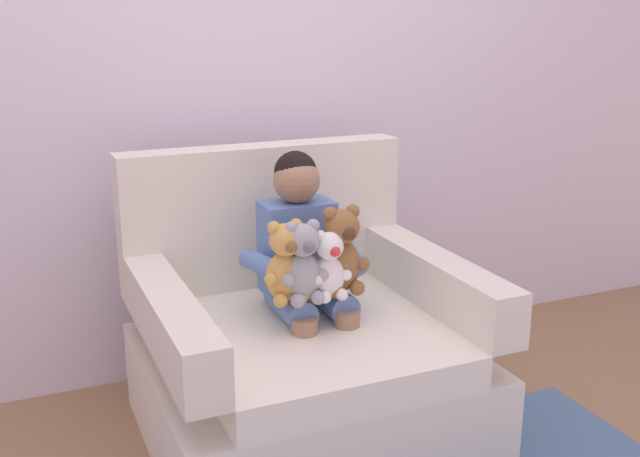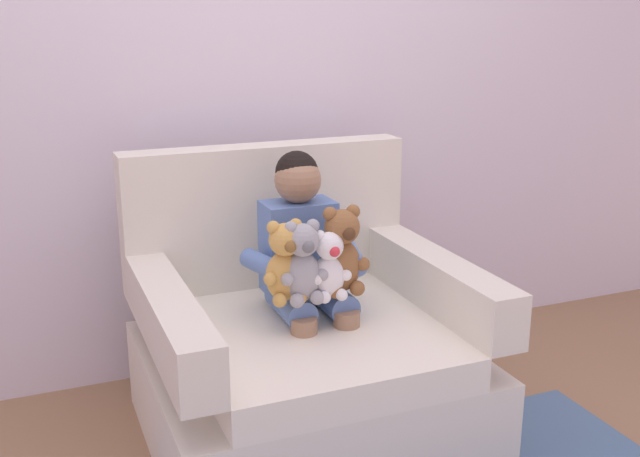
{
  "view_description": "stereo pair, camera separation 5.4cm",
  "coord_description": "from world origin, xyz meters",
  "px_view_note": "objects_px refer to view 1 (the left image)",
  "views": [
    {
      "loc": [
        -0.96,
        -2.31,
        1.52
      ],
      "look_at": [
        0.03,
        -0.05,
        0.81
      ],
      "focal_mm": 42.46,
      "sensor_mm": 36.0,
      "label": 1
    },
    {
      "loc": [
        -0.91,
        -2.33,
        1.52
      ],
      "look_at": [
        0.03,
        -0.05,
        0.81
      ],
      "focal_mm": 42.46,
      "sensor_mm": 36.0,
      "label": 2
    }
  ],
  "objects_px": {
    "armchair": "(302,353)",
    "plush_brown": "(341,253)",
    "seated_child": "(304,255)",
    "plush_honey": "(286,264)",
    "plush_white": "(329,266)",
    "plush_grey": "(303,264)"
  },
  "relations": [
    {
      "from": "plush_honey",
      "to": "plush_grey",
      "type": "xyz_separation_m",
      "value": [
        0.05,
        -0.03,
        -0.0
      ]
    },
    {
      "from": "plush_white",
      "to": "plush_brown",
      "type": "bearing_deg",
      "value": 16.72
    },
    {
      "from": "plush_grey",
      "to": "plush_white",
      "type": "bearing_deg",
      "value": -15.05
    },
    {
      "from": "armchair",
      "to": "plush_brown",
      "type": "height_order",
      "value": "armchair"
    },
    {
      "from": "seated_child",
      "to": "plush_brown",
      "type": "distance_m",
      "value": 0.17
    },
    {
      "from": "plush_brown",
      "to": "plush_honey",
      "type": "height_order",
      "value": "plush_brown"
    },
    {
      "from": "armchair",
      "to": "plush_brown",
      "type": "xyz_separation_m",
      "value": [
        0.11,
        -0.1,
        0.4
      ]
    },
    {
      "from": "armchair",
      "to": "plush_grey",
      "type": "xyz_separation_m",
      "value": [
        -0.05,
        -0.13,
        0.39
      ]
    },
    {
      "from": "plush_honey",
      "to": "plush_grey",
      "type": "bearing_deg",
      "value": -34.86
    },
    {
      "from": "plush_honey",
      "to": "seated_child",
      "type": "bearing_deg",
      "value": 41.3
    },
    {
      "from": "armchair",
      "to": "plush_brown",
      "type": "bearing_deg",
      "value": -43.17
    },
    {
      "from": "plush_brown",
      "to": "plush_honey",
      "type": "relative_size",
      "value": 1.09
    },
    {
      "from": "plush_white",
      "to": "plush_honey",
      "type": "height_order",
      "value": "plush_honey"
    },
    {
      "from": "plush_honey",
      "to": "plush_grey",
      "type": "relative_size",
      "value": 1.0
    },
    {
      "from": "seated_child",
      "to": "plush_white",
      "type": "bearing_deg",
      "value": -77.77
    },
    {
      "from": "seated_child",
      "to": "plush_honey",
      "type": "xyz_separation_m",
      "value": [
        -0.13,
        -0.15,
        0.03
      ]
    },
    {
      "from": "plush_brown",
      "to": "armchair",
      "type": "bearing_deg",
      "value": 114.22
    },
    {
      "from": "seated_child",
      "to": "plush_honey",
      "type": "distance_m",
      "value": 0.2
    },
    {
      "from": "plush_honey",
      "to": "plush_grey",
      "type": "height_order",
      "value": "same"
    },
    {
      "from": "armchair",
      "to": "plush_grey",
      "type": "distance_m",
      "value": 0.41
    },
    {
      "from": "plush_white",
      "to": "plush_honey",
      "type": "relative_size",
      "value": 0.86
    },
    {
      "from": "seated_child",
      "to": "plush_honey",
      "type": "height_order",
      "value": "seated_child"
    }
  ]
}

